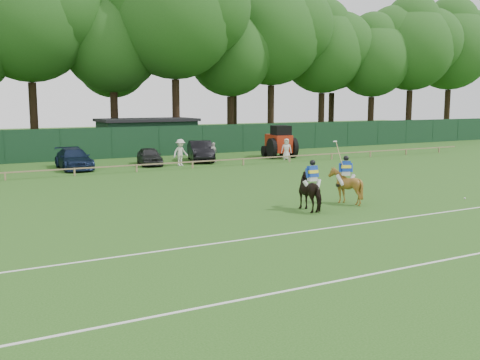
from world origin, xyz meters
TOP-DOWN VIEW (x-y plane):
  - ground at (0.00, 0.00)m, footprint 160.00×160.00m
  - horse_dark at (3.48, 2.04)m, footprint 0.95×1.94m
  - horse_chestnut at (5.75, 2.60)m, footprint 1.85×1.92m
  - sedan_navy at (-2.26, 21.44)m, footprint 2.04×4.85m
  - hatch_grey at (3.07, 21.28)m, footprint 2.15×3.96m
  - estate_black at (7.36, 21.78)m, footprint 3.00×5.00m
  - spectator_left at (4.88, 19.84)m, footprint 1.35×0.97m
  - spectator_mid at (7.82, 20.51)m, footprint 0.95×0.74m
  - spectator_right at (13.69, 19.47)m, footprint 0.97×0.90m
  - rider_dark at (3.48, 2.02)m, footprint 0.94×0.39m
  - rider_chestnut at (5.75, 2.59)m, footprint 0.89×0.79m
  - polo_ball at (11.47, 0.71)m, footprint 0.09×0.09m
  - pitch_lines at (0.00, -3.50)m, footprint 60.00×5.10m
  - pitch_rail at (0.00, 18.00)m, footprint 62.10×0.10m
  - perimeter_fence at (0.00, 27.00)m, footprint 92.08×0.08m
  - utility_shed at (6.00, 30.00)m, footprint 8.40×4.40m
  - tree_row at (2.00, 35.00)m, footprint 96.00×12.00m
  - tractor at (14.24, 21.33)m, footprint 2.54×3.39m

SIDE VIEW (x-z plane):
  - ground at x=0.00m, z-range 0.00..0.00m
  - tree_row at x=2.00m, z-range -10.50..10.50m
  - pitch_lines at x=0.00m, z-range 0.00..0.01m
  - polo_ball at x=11.47m, z-range 0.00..0.09m
  - pitch_rail at x=0.00m, z-range 0.20..0.70m
  - hatch_grey at x=3.07m, z-range 0.00..1.28m
  - sedan_navy at x=-2.26m, z-range 0.00..1.40m
  - spectator_mid at x=7.82m, z-range 0.00..1.51m
  - estate_black at x=7.36m, z-range 0.00..1.56m
  - horse_dark at x=3.48m, z-range 0.00..1.61m
  - horse_chestnut at x=5.75m, z-range 0.00..1.64m
  - spectator_right at x=13.69m, z-range 0.00..1.67m
  - spectator_left at x=4.88m, z-range 0.00..1.90m
  - tractor at x=14.24m, z-range -0.07..2.53m
  - perimeter_fence at x=0.00m, z-range 0.00..2.50m
  - rider_dark at x=3.48m, z-range 0.83..2.24m
  - utility_shed at x=6.00m, z-range 0.02..3.06m
  - rider_chestnut at x=5.75m, z-range 0.54..2.59m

